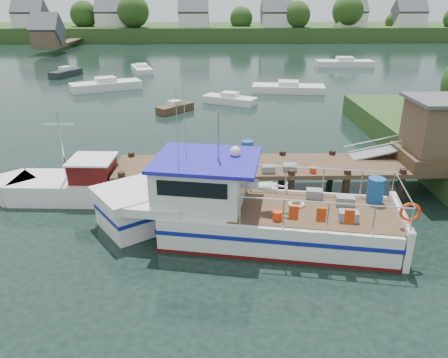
{
  "coord_description": "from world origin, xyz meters",
  "views": [
    {
      "loc": [
        -1.51,
        -19.12,
        8.68
      ],
      "look_at": [
        -1.0,
        -1.5,
        1.3
      ],
      "focal_mm": 35.0,
      "sensor_mm": 36.0,
      "label": 1
    }
  ],
  "objects_px": {
    "moored_c": "(288,88)",
    "moored_rowboat": "(175,108)",
    "moored_e": "(66,73)",
    "moored_far": "(344,63)",
    "work_boat": "(77,185)",
    "moored_b": "(230,100)",
    "moored_d": "(142,69)",
    "moored_a": "(106,85)",
    "lobster_boat": "(240,211)",
    "dock": "(384,146)"
  },
  "relations": [
    {
      "from": "moored_far",
      "to": "moored_a",
      "type": "distance_m",
      "value": 32.24
    },
    {
      "from": "moored_c",
      "to": "lobster_boat",
      "type": "bearing_deg",
      "value": -84.65
    },
    {
      "from": "dock",
      "to": "lobster_boat",
      "type": "height_order",
      "value": "lobster_boat"
    },
    {
      "from": "lobster_boat",
      "to": "moored_a",
      "type": "bearing_deg",
      "value": 122.29
    },
    {
      "from": "moored_a",
      "to": "moored_e",
      "type": "xyz_separation_m",
      "value": [
        -6.47,
        8.08,
        -0.03
      ]
    },
    {
      "from": "moored_c",
      "to": "moored_b",
      "type": "bearing_deg",
      "value": -122.05
    },
    {
      "from": "moored_a",
      "to": "moored_d",
      "type": "xyz_separation_m",
      "value": [
        1.89,
        11.57,
        -0.11
      ]
    },
    {
      "from": "moored_b",
      "to": "work_boat",
      "type": "bearing_deg",
      "value": -119.26
    },
    {
      "from": "dock",
      "to": "moored_e",
      "type": "distance_m",
      "value": 41.73
    },
    {
      "from": "moored_rowboat",
      "to": "moored_a",
      "type": "distance_m",
      "value": 12.06
    },
    {
      "from": "dock",
      "to": "moored_b",
      "type": "relative_size",
      "value": 3.42
    },
    {
      "from": "lobster_boat",
      "to": "moored_b",
      "type": "xyz_separation_m",
      "value": [
        0.57,
        22.77,
        -0.69
      ]
    },
    {
      "from": "moored_a",
      "to": "work_boat",
      "type": "bearing_deg",
      "value": -85.61
    },
    {
      "from": "moored_a",
      "to": "moored_far",
      "type": "bearing_deg",
      "value": 22.84
    },
    {
      "from": "moored_c",
      "to": "moored_e",
      "type": "bearing_deg",
      "value": 176.84
    },
    {
      "from": "work_boat",
      "to": "moored_e",
      "type": "height_order",
      "value": "work_boat"
    },
    {
      "from": "dock",
      "to": "moored_rowboat",
      "type": "height_order",
      "value": "dock"
    },
    {
      "from": "lobster_boat",
      "to": "moored_rowboat",
      "type": "xyz_separation_m",
      "value": [
        -4.01,
        19.99,
        -0.72
      ]
    },
    {
      "from": "lobster_boat",
      "to": "moored_b",
      "type": "relative_size",
      "value": 2.52
    },
    {
      "from": "work_boat",
      "to": "moored_e",
      "type": "distance_m",
      "value": 35.44
    },
    {
      "from": "moored_b",
      "to": "moored_c",
      "type": "bearing_deg",
      "value": 32.57
    },
    {
      "from": "lobster_boat",
      "to": "moored_b",
      "type": "bearing_deg",
      "value": 99.28
    },
    {
      "from": "moored_b",
      "to": "moored_d",
      "type": "height_order",
      "value": "moored_b"
    },
    {
      "from": "moored_a",
      "to": "moored_e",
      "type": "bearing_deg",
      "value": 123.59
    },
    {
      "from": "moored_far",
      "to": "moored_a",
      "type": "bearing_deg",
      "value": -164.6
    },
    {
      "from": "work_boat",
      "to": "moored_b",
      "type": "bearing_deg",
      "value": 70.62
    },
    {
      "from": "lobster_boat",
      "to": "moored_rowboat",
      "type": "bearing_deg",
      "value": 112.05
    },
    {
      "from": "moored_d",
      "to": "moored_e",
      "type": "height_order",
      "value": "moored_e"
    },
    {
      "from": "moored_far",
      "to": "moored_e",
      "type": "bearing_deg",
      "value": 178.82
    },
    {
      "from": "moored_e",
      "to": "moored_far",
      "type": "bearing_deg",
      "value": 25.66
    },
    {
      "from": "work_boat",
      "to": "moored_b",
      "type": "height_order",
      "value": "work_boat"
    },
    {
      "from": "moored_a",
      "to": "moored_b",
      "type": "xyz_separation_m",
      "value": [
        12.18,
        -6.58,
        -0.09
      ]
    },
    {
      "from": "moored_far",
      "to": "moored_b",
      "type": "bearing_deg",
      "value": -139.46
    },
    {
      "from": "moored_a",
      "to": "moored_rowboat",
      "type": "bearing_deg",
      "value": -56.01
    },
    {
      "from": "work_boat",
      "to": "moored_b",
      "type": "relative_size",
      "value": 1.6
    },
    {
      "from": "moored_c",
      "to": "moored_rowboat",
      "type": "bearing_deg",
      "value": -125.37
    },
    {
      "from": "lobster_boat",
      "to": "moored_far",
      "type": "height_order",
      "value": "lobster_boat"
    },
    {
      "from": "dock",
      "to": "moored_d",
      "type": "xyz_separation_m",
      "value": [
        -16.7,
        36.8,
        -1.88
      ]
    },
    {
      "from": "moored_e",
      "to": "moored_a",
      "type": "bearing_deg",
      "value": -37.0
    },
    {
      "from": "moored_a",
      "to": "moored_b",
      "type": "height_order",
      "value": "moored_a"
    },
    {
      "from": "moored_d",
      "to": "dock",
      "type": "bearing_deg",
      "value": -52.68
    },
    {
      "from": "moored_c",
      "to": "moored_e",
      "type": "relative_size",
      "value": 1.63
    },
    {
      "from": "lobster_boat",
      "to": "moored_e",
      "type": "bearing_deg",
      "value": 126.49
    },
    {
      "from": "moored_rowboat",
      "to": "moored_d",
      "type": "bearing_deg",
      "value": 88.26
    },
    {
      "from": "dock",
      "to": "moored_c",
      "type": "bearing_deg",
      "value": 91.18
    },
    {
      "from": "moored_rowboat",
      "to": "dock",
      "type": "bearing_deg",
      "value": -72.29
    },
    {
      "from": "dock",
      "to": "moored_far",
      "type": "bearing_deg",
      "value": 76.23
    },
    {
      "from": "work_boat",
      "to": "moored_c",
      "type": "distance_m",
      "value": 27.67
    },
    {
      "from": "moored_e",
      "to": "dock",
      "type": "bearing_deg",
      "value": -38.73
    },
    {
      "from": "moored_far",
      "to": "moored_a",
      "type": "xyz_separation_m",
      "value": [
        -28.48,
        -15.1,
        -0.0
      ]
    }
  ]
}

